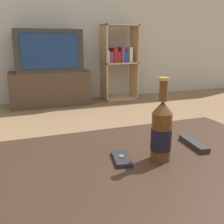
# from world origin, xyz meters

# --- Properties ---
(back_wall) EXTENTS (8.00, 0.05, 2.60)m
(back_wall) POSITION_xyz_m (0.00, 3.02, 1.30)
(back_wall) COLOR beige
(back_wall) RESTS_ON ground_plane
(coffee_table) EXTENTS (1.21, 0.79, 0.41)m
(coffee_table) POSITION_xyz_m (0.00, 0.00, 0.36)
(coffee_table) COLOR #332116
(coffee_table) RESTS_ON ground_plane
(tv_stand) EXTENTS (1.00, 0.40, 0.44)m
(tv_stand) POSITION_xyz_m (0.10, 2.75, 0.22)
(tv_stand) COLOR #4C3828
(tv_stand) RESTS_ON ground_plane
(television) EXTENTS (0.82, 0.41, 0.52)m
(television) POSITION_xyz_m (0.10, 2.75, 0.70)
(television) COLOR #2D2D2D
(television) RESTS_ON tv_stand
(bookshelf) EXTENTS (0.49, 0.30, 1.04)m
(bookshelf) POSITION_xyz_m (1.09, 2.81, 0.56)
(bookshelf) COLOR tan
(bookshelf) RESTS_ON ground_plane
(beer_bottle) EXTENTS (0.07, 0.07, 0.28)m
(beer_bottle) POSITION_xyz_m (0.10, 0.02, 0.51)
(beer_bottle) COLOR #563314
(beer_bottle) RESTS_ON coffee_table
(cell_phone) EXTENTS (0.08, 0.13, 0.02)m
(cell_phone) POSITION_xyz_m (-0.02, 0.06, 0.42)
(cell_phone) COLOR #232328
(cell_phone) RESTS_ON coffee_table
(remote_control) EXTENTS (0.06, 0.17, 0.02)m
(remote_control) POSITION_xyz_m (0.29, 0.08, 0.42)
(remote_control) COLOR #282828
(remote_control) RESTS_ON coffee_table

